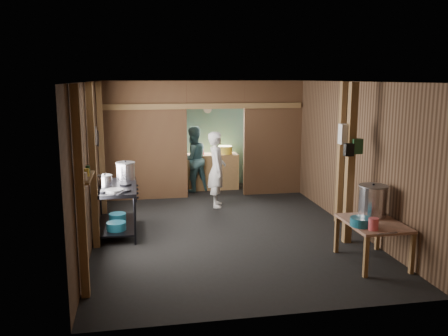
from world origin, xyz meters
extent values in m
cube|color=black|center=(0.00, 0.00, 0.00)|extent=(4.50, 7.00, 0.00)
cube|color=#4C4740|center=(0.00, 0.00, 2.60)|extent=(4.50, 7.00, 0.00)
cube|color=brown|center=(0.00, 3.50, 1.30)|extent=(4.50, 0.00, 2.60)
cube|color=brown|center=(0.00, -3.50, 1.30)|extent=(4.50, 0.00, 2.60)
cube|color=brown|center=(-2.25, 0.00, 1.30)|extent=(0.00, 7.00, 2.60)
cube|color=brown|center=(2.25, 0.00, 1.30)|extent=(0.00, 7.00, 2.60)
cube|color=brown|center=(-1.32, 2.20, 1.30)|extent=(1.85, 0.10, 2.60)
cube|color=brown|center=(1.57, 2.20, 1.30)|extent=(1.35, 0.10, 2.60)
cube|color=brown|center=(0.25, 2.20, 2.30)|extent=(1.30, 0.10, 0.60)
cube|color=#76A49C|center=(0.00, 3.44, 1.25)|extent=(4.40, 0.06, 2.50)
cube|color=olive|center=(0.30, 2.95, 0.42)|extent=(1.20, 0.50, 0.85)
cylinder|color=white|center=(0.25, 3.40, 1.90)|extent=(0.20, 0.03, 0.20)
cube|color=olive|center=(-2.18, -2.60, 1.30)|extent=(0.10, 0.12, 2.60)
cube|color=olive|center=(-2.18, -0.80, 1.30)|extent=(0.10, 0.12, 2.60)
cube|color=olive|center=(-2.18, 1.20, 1.30)|extent=(0.10, 0.12, 2.60)
cube|color=olive|center=(2.18, -0.20, 1.30)|extent=(0.10, 0.12, 2.60)
cube|color=olive|center=(1.85, -1.30, 1.30)|extent=(0.12, 0.12, 2.60)
cube|color=olive|center=(0.00, 2.15, 2.05)|extent=(4.40, 0.12, 0.12)
cylinder|color=gray|center=(-2.21, 0.40, 1.65)|extent=(0.03, 0.34, 0.34)
cylinder|color=black|center=(-2.21, 0.80, 1.55)|extent=(0.03, 0.30, 0.30)
cube|color=olive|center=(-2.15, -2.10, 1.40)|extent=(0.14, 0.80, 0.03)
cylinder|color=white|center=(-2.15, -2.35, 1.47)|extent=(0.07, 0.07, 0.10)
cylinder|color=gold|center=(-2.15, -2.10, 1.47)|extent=(0.08, 0.08, 0.10)
cylinder|color=#1D4525|center=(-2.15, -1.88, 1.47)|extent=(0.06, 0.06, 0.10)
cube|color=white|center=(1.80, -1.22, 1.78)|extent=(0.22, 0.15, 0.32)
cube|color=#1D4525|center=(1.92, -1.36, 1.60)|extent=(0.16, 0.12, 0.24)
cube|color=black|center=(1.78, -1.38, 1.55)|extent=(0.14, 0.10, 0.20)
cylinder|color=silver|center=(-2.05, 0.32, 0.90)|extent=(0.19, 0.19, 0.10)
cylinder|color=#1E6F8D|center=(-1.88, -0.49, 0.23)|extent=(0.32, 0.32, 0.13)
cylinder|color=#1E6F8D|center=(-1.88, 0.09, 0.22)|extent=(0.30, 0.30, 0.12)
cylinder|color=#1E6F8D|center=(1.57, -2.35, 0.68)|extent=(0.40, 0.40, 0.12)
cylinder|color=#E45660|center=(1.65, -2.54, 0.70)|extent=(0.17, 0.17, 0.17)
cube|color=silver|center=(1.75, -2.74, 0.62)|extent=(0.30, 0.05, 0.01)
cylinder|color=gold|center=(0.61, 2.95, 0.94)|extent=(0.34, 0.34, 0.19)
cylinder|color=#95000E|center=(0.03, 2.95, 0.92)|extent=(0.11, 0.11, 0.13)
imported|color=white|center=(0.13, 1.31, 0.79)|extent=(0.44, 0.61, 1.58)
imported|color=#43727A|center=(-0.20, 2.76, 0.77)|extent=(0.92, 0.82, 1.55)
camera|label=1|loc=(-1.50, -8.38, 2.66)|focal=38.58mm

